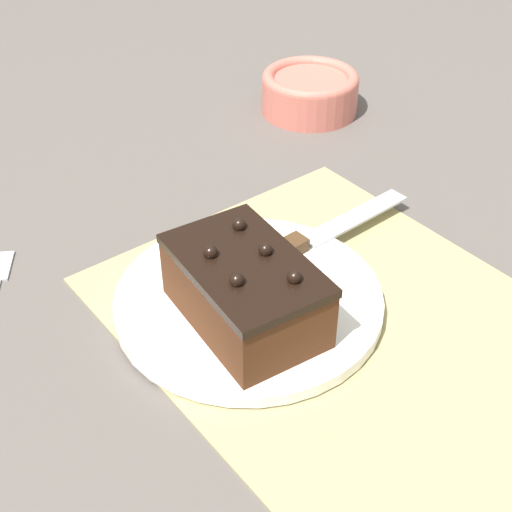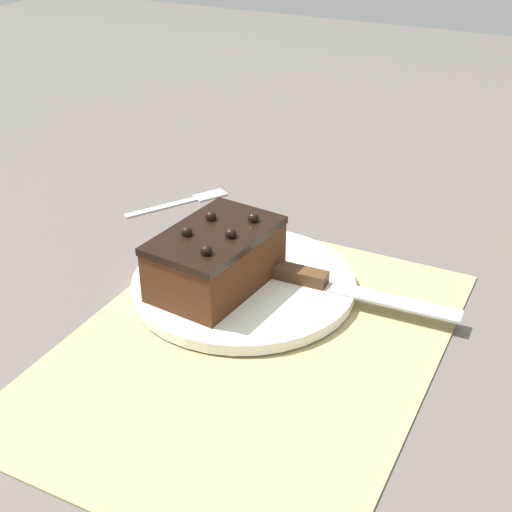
{
  "view_description": "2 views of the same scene",
  "coord_description": "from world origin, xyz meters",
  "px_view_note": "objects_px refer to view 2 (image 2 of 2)",
  "views": [
    {
      "loc": [
        0.3,
        -0.35,
        0.44
      ],
      "look_at": [
        -0.12,
        -0.02,
        0.03
      ],
      "focal_mm": 50.0,
      "sensor_mm": 36.0,
      "label": 1
    },
    {
      "loc": [
        0.5,
        0.25,
        0.42
      ],
      "look_at": [
        -0.12,
        -0.05,
        0.03
      ],
      "focal_mm": 50.0,
      "sensor_mm": 36.0,
      "label": 2
    }
  ],
  "objects_px": {
    "cake_plate": "(244,283)",
    "dessert_fork": "(186,201)",
    "chocolate_cake": "(216,258)",
    "serving_knife": "(332,284)"
  },
  "relations": [
    {
      "from": "cake_plate",
      "to": "dessert_fork",
      "type": "height_order",
      "value": "cake_plate"
    },
    {
      "from": "cake_plate",
      "to": "chocolate_cake",
      "type": "bearing_deg",
      "value": -42.77
    },
    {
      "from": "chocolate_cake",
      "to": "serving_knife",
      "type": "bearing_deg",
      "value": 112.74
    },
    {
      "from": "chocolate_cake",
      "to": "dessert_fork",
      "type": "distance_m",
      "value": 0.25
    },
    {
      "from": "serving_knife",
      "to": "dessert_fork",
      "type": "distance_m",
      "value": 0.3
    },
    {
      "from": "chocolate_cake",
      "to": "dessert_fork",
      "type": "xyz_separation_m",
      "value": [
        -0.19,
        -0.16,
        -0.05
      ]
    },
    {
      "from": "chocolate_cake",
      "to": "serving_knife",
      "type": "relative_size",
      "value": 0.75
    },
    {
      "from": "cake_plate",
      "to": "dessert_fork",
      "type": "bearing_deg",
      "value": -133.21
    },
    {
      "from": "cake_plate",
      "to": "dessert_fork",
      "type": "xyz_separation_m",
      "value": [
        -0.17,
        -0.18,
        -0.01
      ]
    },
    {
      "from": "cake_plate",
      "to": "chocolate_cake",
      "type": "height_order",
      "value": "chocolate_cake"
    }
  ]
}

